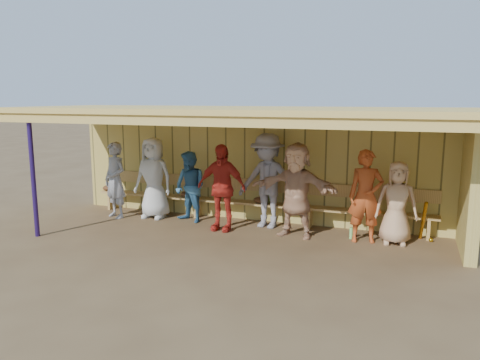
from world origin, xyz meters
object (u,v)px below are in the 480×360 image
at_px(bench, 252,198).
at_px(player_b, 154,178).
at_px(player_a, 115,180).
at_px(player_g, 366,196).
at_px(player_d, 221,187).
at_px(player_c, 190,187).
at_px(player_f, 296,190).
at_px(player_h, 397,203).
at_px(player_e, 267,181).

bearing_deg(bench, player_b, -168.61).
bearing_deg(player_a, player_g, 21.16).
relative_size(player_b, player_d, 1.03).
bearing_deg(bench, player_d, -114.04).
bearing_deg(player_d, player_a, 179.04).
bearing_deg(player_a, player_c, 28.04).
bearing_deg(player_d, bench, 67.54).
distance_m(player_a, player_f, 4.16).
relative_size(player_b, player_f, 0.98).
bearing_deg(player_f, player_h, 11.63).
xyz_separation_m(player_d, player_h, (3.38, 0.26, -0.11)).
bearing_deg(player_g, player_c, 164.88).
relative_size(player_e, player_h, 1.27).
height_order(player_f, player_g, player_f).
height_order(player_c, player_g, player_g).
distance_m(player_b, player_e, 2.63).
bearing_deg(player_a, player_b, 39.61).
distance_m(player_a, player_b, 0.87).
height_order(player_a, player_h, player_a).
height_order(player_c, player_h, player_h).
xyz_separation_m(player_f, player_g, (1.30, 0.10, -0.05)).
distance_m(player_e, bench, 0.71).
relative_size(player_b, player_g, 1.04).
xyz_separation_m(player_g, player_h, (0.55, 0.07, -0.10)).
xyz_separation_m(player_c, player_e, (1.69, 0.17, 0.21)).
bearing_deg(player_a, player_e, 27.10).
bearing_deg(player_a, player_d, 17.86).
distance_m(player_a, player_d, 2.63).
bearing_deg(player_g, player_a, 168.14).
bearing_deg(player_f, player_g, 10.84).
distance_m(player_d, player_f, 1.53).
distance_m(player_c, bench, 1.37).
height_order(player_f, player_h, player_f).
height_order(player_a, player_g, player_g).
bearing_deg(player_h, player_a, 176.29).
bearing_deg(player_d, player_b, 169.07).
xyz_separation_m(player_c, player_g, (3.71, -0.16, 0.10)).
relative_size(player_b, player_c, 1.18).
bearing_deg(player_b, player_f, -6.72).
bearing_deg(player_a, bench, 33.97).
bearing_deg(player_d, player_g, 5.40).
distance_m(player_e, player_f, 0.84).
height_order(player_b, player_f, player_f).
relative_size(player_c, bench, 0.20).
bearing_deg(player_b, bench, 10.06).
bearing_deg(player_b, player_g, -3.95).
height_order(player_a, player_d, player_d).
distance_m(player_c, player_d, 0.95).
relative_size(player_h, bench, 0.20).
bearing_deg(player_g, bench, 152.49).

